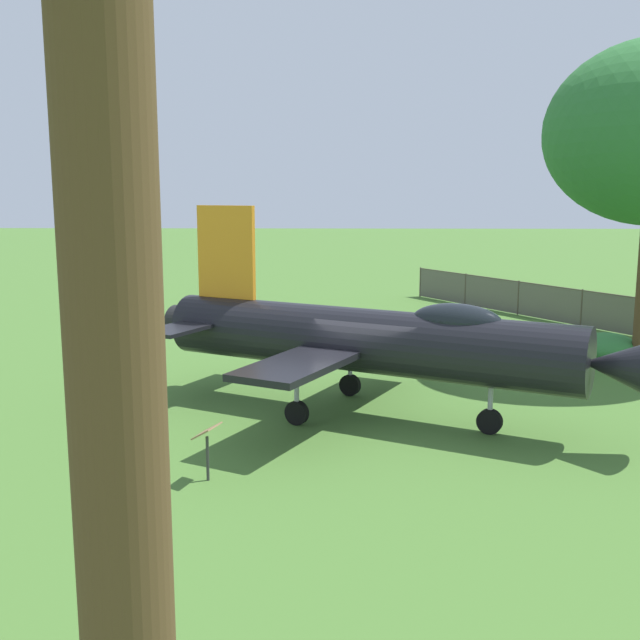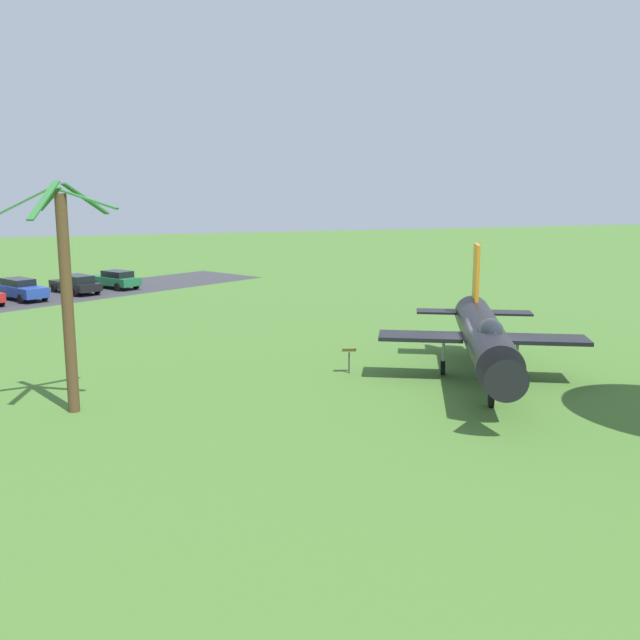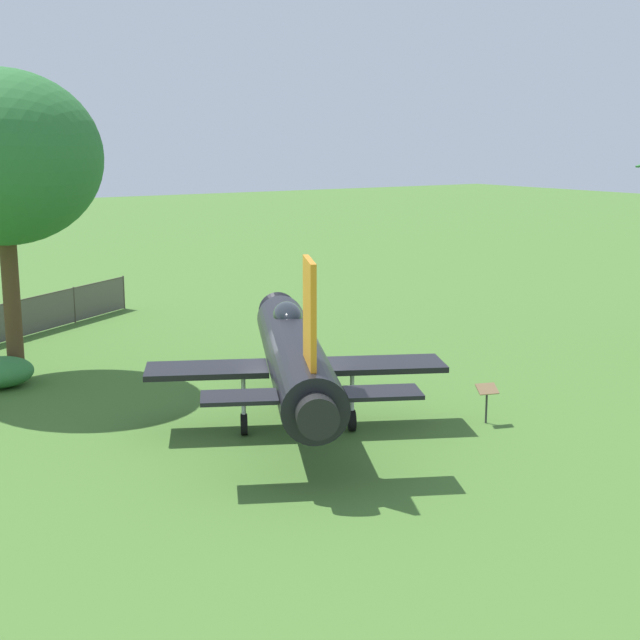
# 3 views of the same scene
# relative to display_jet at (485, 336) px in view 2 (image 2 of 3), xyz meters

# --- Properties ---
(ground_plane) EXTENTS (200.00, 200.00, 0.00)m
(ground_plane) POSITION_rel_display_jet_xyz_m (-0.17, -0.33, -1.99)
(ground_plane) COLOR #47722D
(parking_strip) EXTENTS (34.92, 25.20, 0.00)m
(parking_strip) POSITION_rel_display_jet_xyz_m (16.77, -30.92, -1.99)
(parking_strip) COLOR #38383D
(parking_strip) RESTS_ON ground_plane
(display_jet) EXTENTS (8.48, 12.19, 5.27)m
(display_jet) POSITION_rel_display_jet_xyz_m (0.00, 0.00, 0.00)
(display_jet) COLOR black
(display_jet) RESTS_ON ground_plane
(palm_tree) EXTENTS (3.78, 3.30, 7.98)m
(palm_tree) POSITION_rel_display_jet_xyz_m (15.39, -1.85, 2.18)
(palm_tree) COLOR brown
(palm_tree) RESTS_ON ground_plane
(info_plaque) EXTENTS (0.69, 0.56, 1.14)m
(info_plaque) POSITION_rel_display_jet_xyz_m (4.33, -3.53, -1.14)
(info_plaque) COLOR #333333
(info_plaque) RESTS_ON ground_plane
(parked_car_green) EXTENTS (3.86, 4.62, 1.41)m
(parked_car_green) POSITION_rel_display_jet_xyz_m (12.00, -33.66, -1.25)
(parked_car_green) COLOR #1E6B3D
(parked_car_green) RESTS_ON ground_plane
(parked_car_black) EXTENTS (3.78, 5.07, 1.40)m
(parked_car_black) POSITION_rel_display_jet_xyz_m (14.96, -31.87, -1.26)
(parked_car_black) COLOR black
(parked_car_black) RESTS_ON ground_plane
(parked_car_blue) EXTENTS (3.86, 4.98, 1.49)m
(parked_car_blue) POSITION_rel_display_jet_xyz_m (18.65, -29.90, -1.21)
(parked_car_blue) COLOR #23429E
(parked_car_blue) RESTS_ON ground_plane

